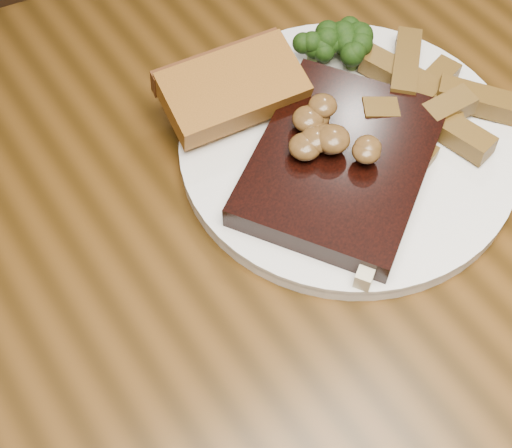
{
  "coord_description": "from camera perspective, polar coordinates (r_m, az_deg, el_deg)",
  "views": [
    {
      "loc": [
        -0.19,
        -0.26,
        1.26
      ],
      "look_at": [
        -0.01,
        -0.01,
        0.78
      ],
      "focal_mm": 50.0,
      "sensor_mm": 36.0,
      "label": 1
    }
  ],
  "objects": [
    {
      "name": "potato_wedges",
      "position": [
        0.67,
        13.44,
        9.29
      ],
      "size": [
        0.11,
        0.11,
        0.02
      ],
      "primitive_type": null,
      "color": "brown",
      "rests_on": "plate"
    },
    {
      "name": "garlic_bread",
      "position": [
        0.65,
        -1.8,
        9.5
      ],
      "size": [
        0.13,
        0.08,
        0.03
      ],
      "primitive_type": "cube",
      "rotation": [
        0.0,
        0.0,
        -0.14
      ],
      "color": "brown",
      "rests_on": "plate"
    },
    {
      "name": "dining_table",
      "position": [
        0.68,
        0.65,
        -4.45
      ],
      "size": [
        1.6,
        0.9,
        0.75
      ],
      "color": "#462A0E",
      "rests_on": "ground"
    },
    {
      "name": "steak",
      "position": [
        0.61,
        6.81,
        4.82
      ],
      "size": [
        0.23,
        0.21,
        0.03
      ],
      "primitive_type": "cube",
      "rotation": [
        0.0,
        0.0,
        0.57
      ],
      "color": "black",
      "rests_on": "plate"
    },
    {
      "name": "steak_bone",
      "position": [
        0.59,
        10.48,
        0.49
      ],
      "size": [
        0.12,
        0.09,
        0.02
      ],
      "primitive_type": "cube",
      "rotation": [
        0.0,
        0.0,
        0.57
      ],
      "color": "beige",
      "rests_on": "plate"
    },
    {
      "name": "plate",
      "position": [
        0.65,
        7.29,
        6.1
      ],
      "size": [
        0.32,
        0.32,
        0.01
      ],
      "primitive_type": "cylinder",
      "rotation": [
        0.0,
        0.0,
        -0.06
      ],
      "color": "white",
      "rests_on": "dining_table"
    },
    {
      "name": "mushroom_pile",
      "position": [
        0.59,
        5.65,
        6.82
      ],
      "size": [
        0.08,
        0.08,
        0.03
      ],
      "primitive_type": null,
      "color": "brown",
      "rests_on": "steak"
    },
    {
      "name": "broccoli_cluster",
      "position": [
        0.7,
        7.03,
        14.5
      ],
      "size": [
        0.07,
        0.07,
        0.04
      ],
      "primitive_type": null,
      "color": "black",
      "rests_on": "plate"
    }
  ]
}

